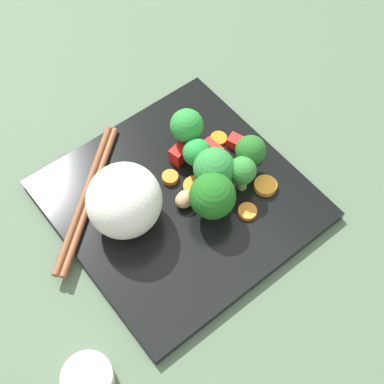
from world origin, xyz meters
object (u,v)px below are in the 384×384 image
Objects in this scene: square_plate at (180,200)px; sauce_cup at (88,379)px; rice_mound at (124,200)px; broccoli_floret_5 at (242,171)px; chopstick_pair at (88,197)px; carrot_slice_0 at (265,186)px.

sauce_cup is (-20.61, -11.35, 0.43)cm from square_plate.
rice_mound is 1.69× the size of broccoli_floret_5.
broccoli_floret_5 reaches higher than square_plate.
broccoli_floret_5 is 0.31× the size of chopstick_pair.
chopstick_pair is (-18.29, 12.32, 0.06)cm from carrot_slice_0.
rice_mound is at bearing 42.90° from sauce_cup.
chopstick_pair is (-15.92, 10.30, -2.97)cm from broccoli_floret_5.
carrot_slice_0 is 30.47cm from sauce_cup.
square_plate is 5.35× the size of sauce_cup.
rice_mound reaches higher than broccoli_floret_5.
broccoli_floret_5 is 19.19cm from chopstick_pair.
sauce_cup is at bearing 17.34° from chopstick_pair.
rice_mound reaches higher than chopstick_pair.
rice_mound is 6.90cm from chopstick_pair.
sauce_cup reaches higher than square_plate.
sauce_cup is (-29.89, -5.90, -0.56)cm from carrot_slice_0.
carrot_slice_0 is at bearing 11.17° from sauce_cup.
carrot_slice_0 is at bearing -40.41° from broccoli_floret_5.
rice_mound is at bearing 159.95° from broccoli_floret_5.
square_plate is at bearing 28.83° from sauce_cup.
carrot_slice_0 reaches higher than square_plate.
carrot_slice_0 is at bearing 105.86° from chopstick_pair.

